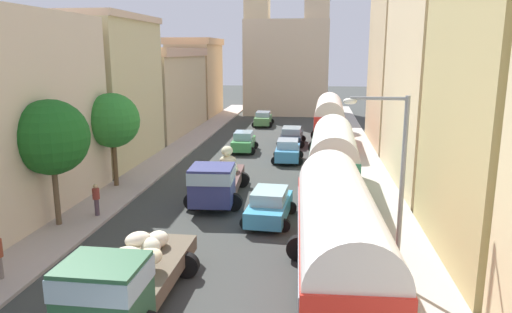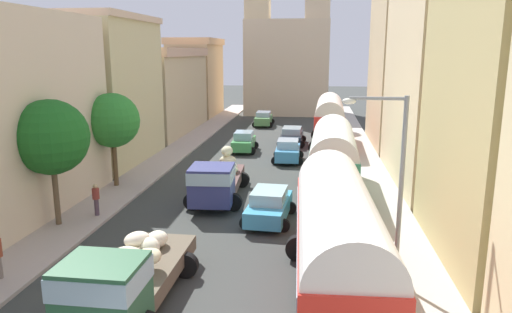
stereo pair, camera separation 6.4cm
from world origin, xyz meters
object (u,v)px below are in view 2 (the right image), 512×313
cargo_truck_0 (124,278)px  car_0 (244,142)px  car_4 (292,136)px  streetlamp_near (392,175)px  car_1 (264,119)px  car_3 (288,151)px  parked_bus_0 (337,237)px  pedestrian_0 (96,198)px  car_2 (269,205)px  parked_bus_2 (329,119)px  parked_bus_1 (333,156)px  cargo_truck_1 (217,179)px

cargo_truck_0 → car_0: bearing=90.1°
car_0 → car_4: (3.67, 3.34, -0.04)m
streetlamp_near → car_1: bearing=102.8°
cargo_truck_0 → car_3: (3.66, 21.50, -0.46)m
parked_bus_0 → car_0: (-6.38, 22.99, -1.41)m
car_0 → pedestrian_0: 17.03m
car_4 → pedestrian_0: size_ratio=2.54×
car_2 → pedestrian_0: bearing=-176.1°
car_1 → car_0: bearing=-90.5°
parked_bus_2 → car_4: (-3.12, 0.51, -1.60)m
cargo_truck_0 → streetlamp_near: bearing=20.2°
car_2 → parked_bus_0: bearing=-68.6°
parked_bus_2 → pedestrian_0: bearing=-121.0°
cargo_truck_0 → pedestrian_0: (-4.78, 8.31, -0.29)m
car_0 → cargo_truck_0: bearing=-89.9°
car_4 → streetlamp_near: streetlamp_near is taller
cargo_truck_0 → pedestrian_0: 9.59m
car_1 → car_4: car_1 is taller
parked_bus_2 → car_3: size_ratio=2.54×
cargo_truck_0 → car_1: bearing=89.9°
parked_bus_2 → car_2: size_ratio=2.22×
parked_bus_1 → pedestrian_0: 12.68m
parked_bus_0 → streetlamp_near: size_ratio=1.51×
cargo_truck_0 → car_3: 21.81m
car_3 → parked_bus_2: bearing=62.8°
parked_bus_0 → pedestrian_0: bearing=149.2°
car_3 → cargo_truck_1: bearing=-107.6°
cargo_truck_0 → car_3: bearing=80.3°
parked_bus_1 → car_1: (-6.53, 24.51, -1.40)m
parked_bus_1 → car_0: bearing=121.4°
parked_bus_0 → car_2: parked_bus_0 is taller
cargo_truck_0 → car_2: 9.56m
streetlamp_near → parked_bus_1: bearing=97.9°
cargo_truck_1 → car_4: (3.14, 16.53, -0.49)m
parked_bus_1 → streetlamp_near: 11.03m
car_2 → streetlamp_near: (4.59, -5.89, 3.17)m
car_0 → car_2: size_ratio=0.90×
cargo_truck_0 → car_2: size_ratio=1.61×
car_1 → parked_bus_2: bearing=-58.2°
car_2 → cargo_truck_1: bearing=139.2°
car_2 → car_3: 12.62m
cargo_truck_1 → parked_bus_2: bearing=68.7°
car_2 → cargo_truck_0: bearing=-111.6°
streetlamp_near → car_2: bearing=128.0°
parked_bus_1 → car_2: (-3.09, -4.89, -1.40)m
cargo_truck_1 → car_1: cargo_truck_1 is taller
cargo_truck_0 → streetlamp_near: 9.05m
parked_bus_1 → car_4: 14.63m
parked_bus_2 → car_1: bearing=121.8°
cargo_truck_1 → car_3: cargo_truck_1 is taller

